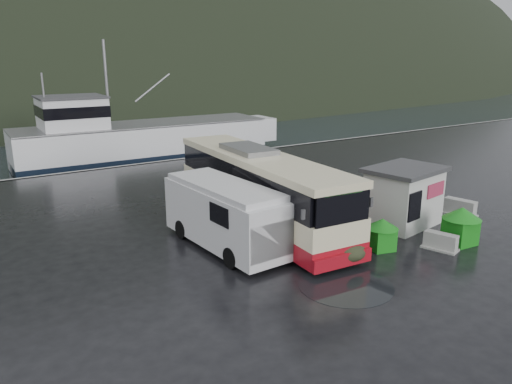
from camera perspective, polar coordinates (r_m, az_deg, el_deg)
ground at (r=19.94m, az=3.82°, el=-7.55°), size 160.00×160.00×0.00m
quay_edge at (r=37.18m, az=-14.97°, el=2.88°), size 160.00×0.60×1.50m
coach_bus at (r=23.80m, az=0.34°, el=-3.61°), size 4.03×12.83×3.58m
white_van at (r=21.06m, az=-3.51°, el=-6.25°), size 2.63×6.72×2.76m
waste_bin_left at (r=21.39m, az=14.05°, el=-6.36°), size 1.17×1.17×1.33m
waste_bin_right at (r=23.04m, az=22.15°, el=-5.47°), size 1.24×1.24×1.61m
dome_tent at (r=20.13m, az=8.92°, el=-7.47°), size 2.05×2.85×1.11m
ticket_kiosk at (r=24.64m, az=16.26°, el=-3.58°), size 3.94×3.23×2.77m
jersey_barrier_a at (r=22.10m, az=20.26°, el=-6.16°), size 1.08×1.55×0.70m
jersey_barrier_b at (r=26.99m, az=22.18°, el=-2.46°), size 1.11×1.75×0.81m
fishing_trawler at (r=45.52m, az=-12.58°, el=5.29°), size 25.90×6.33×10.30m
puddles at (r=16.23m, az=10.35°, el=-13.47°), size 7.64×8.22×0.01m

